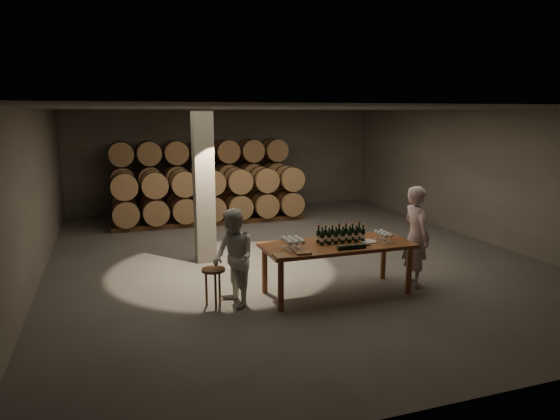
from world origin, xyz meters
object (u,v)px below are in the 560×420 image
object	(u,v)px
plate	(368,241)
stool	(213,275)
person_woman	(234,258)
tasting_table	(337,249)
person_man	(416,236)
notebook_near	(303,253)
bottle_cluster	(341,236)

from	to	relation	value
plate	stool	bearing A→B (deg)	176.19
person_woman	tasting_table	bearing A→B (deg)	77.40
plate	tasting_table	bearing A→B (deg)	173.51
tasting_table	person_man	size ratio (longest dim) A/B	1.41
notebook_near	bottle_cluster	bearing A→B (deg)	29.12
tasting_table	notebook_near	size ratio (longest dim) A/B	10.77
bottle_cluster	plate	distance (m)	0.50
notebook_near	person_woman	xyz separation A→B (m)	(-1.04, 0.41, -0.11)
notebook_near	person_man	distance (m)	2.36
tasting_table	person_woman	size ratio (longest dim) A/B	1.61
bottle_cluster	person_woman	bearing A→B (deg)	-178.72
tasting_table	plate	distance (m)	0.58
stool	person_woman	distance (m)	0.44
bottle_cluster	plate	world-z (taller)	bottle_cluster
bottle_cluster	stool	world-z (taller)	bottle_cluster
person_man	person_woman	bearing A→B (deg)	90.48
plate	person_woman	bearing A→B (deg)	178.00
bottle_cluster	person_man	bearing A→B (deg)	-4.84
notebook_near	tasting_table	bearing A→B (deg)	28.31
notebook_near	stool	world-z (taller)	notebook_near
person_woman	person_man	bearing A→B (deg)	76.65
tasting_table	person_woman	bearing A→B (deg)	179.39
tasting_table	plate	bearing A→B (deg)	-6.49
tasting_table	stool	distance (m)	2.17
person_man	person_woman	world-z (taller)	person_man
notebook_near	plate	bearing A→B (deg)	15.54
plate	person_man	world-z (taller)	person_man
bottle_cluster	stool	distance (m)	2.30
plate	stool	size ratio (longest dim) A/B	0.44
notebook_near	person_woman	size ratio (longest dim) A/B	0.15
plate	stool	xyz separation A→B (m)	(-2.72, 0.18, -0.39)
tasting_table	notebook_near	distance (m)	0.89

